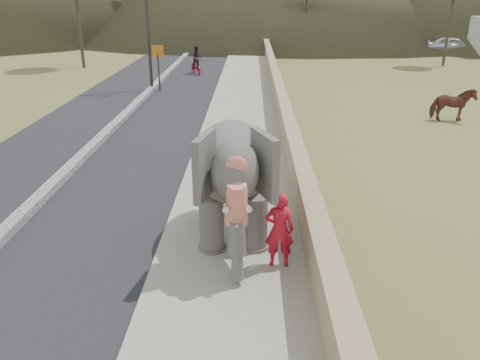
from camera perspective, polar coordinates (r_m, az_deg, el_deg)
ground at (r=9.31m, az=-1.32°, el=-10.82°), size 160.00×160.00×0.00m
road at (r=19.27m, az=-15.04°, el=6.19°), size 7.00×120.00×0.03m
median at (r=19.25m, az=-15.07°, el=6.46°), size 0.35×120.00×0.22m
walkway at (r=18.49m, az=0.08°, el=6.49°), size 3.00×120.00×0.15m
parapet at (r=18.41m, az=5.28°, el=7.85°), size 0.30×120.00×1.10m
signboard at (r=25.68m, az=-9.95°, el=14.17°), size 0.60×0.08×2.40m
cow at (r=21.28m, az=24.47°, el=8.33°), size 1.68×0.82×1.40m
distant_car at (r=44.84m, az=24.56°, el=14.68°), size 4.55×3.01×1.44m
elephant_and_man at (r=9.84m, az=-0.94°, el=0.39°), size 2.26×3.67×2.56m
motorcyclist at (r=31.14m, az=-5.34°, el=13.97°), size 1.32×1.97×1.81m
trees at (r=39.15m, az=6.19°, el=20.28°), size 48.48×43.41×9.19m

